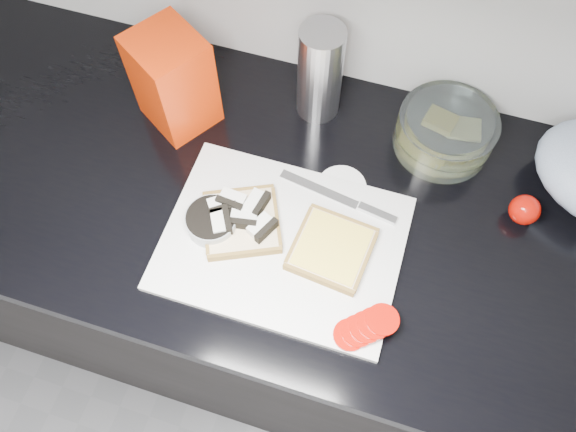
% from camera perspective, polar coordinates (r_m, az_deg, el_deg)
% --- Properties ---
extents(base_cabinet, '(3.50, 0.60, 0.86)m').
position_cam_1_polar(base_cabinet, '(1.42, 6.38, -9.02)').
color(base_cabinet, black).
rests_on(base_cabinet, ground).
extents(countertop, '(3.50, 0.64, 0.04)m').
position_cam_1_polar(countertop, '(1.01, 8.89, -0.88)').
color(countertop, black).
rests_on(countertop, base_cabinet).
extents(cutting_board, '(0.40, 0.30, 0.01)m').
position_cam_1_polar(cutting_board, '(0.96, -0.54, -2.74)').
color(cutting_board, white).
rests_on(cutting_board, countertop).
extents(bread_left, '(0.17, 0.17, 0.04)m').
position_cam_1_polar(bread_left, '(0.96, -4.79, -0.38)').
color(bread_left, beige).
rests_on(bread_left, cutting_board).
extents(bread_right, '(0.14, 0.14, 0.02)m').
position_cam_1_polar(bread_right, '(0.94, 4.46, -3.35)').
color(bread_right, beige).
rests_on(bread_right, cutting_board).
extents(tomato_slices, '(0.11, 0.10, 0.02)m').
position_cam_1_polar(tomato_slices, '(0.89, 7.93, -11.13)').
color(tomato_slices, '#B60D04').
rests_on(tomato_slices, cutting_board).
extents(knife, '(0.22, 0.05, 0.01)m').
position_cam_1_polar(knife, '(0.99, 6.53, 1.32)').
color(knife, '#AFAFB3').
rests_on(knife, cutting_board).
extents(seed_tub, '(0.09, 0.09, 0.05)m').
position_cam_1_polar(seed_tub, '(0.96, -7.72, -0.62)').
color(seed_tub, '#9DA2A2').
rests_on(seed_tub, countertop).
extents(tub_lid, '(0.09, 0.09, 0.01)m').
position_cam_1_polar(tub_lid, '(1.02, 5.48, 2.98)').
color(tub_lid, white).
rests_on(tub_lid, countertop).
extents(glass_bowl, '(0.18, 0.18, 0.07)m').
position_cam_1_polar(glass_bowl, '(1.07, 15.66, 8.24)').
color(glass_bowl, silver).
rests_on(glass_bowl, countertop).
extents(bread_bag, '(0.16, 0.16, 0.19)m').
position_cam_1_polar(bread_bag, '(1.05, -11.57, 13.29)').
color(bread_bag, red).
rests_on(bread_bag, countertop).
extents(steel_canister, '(0.08, 0.08, 0.20)m').
position_cam_1_polar(steel_canister, '(1.04, 3.27, 14.32)').
color(steel_canister, silver).
rests_on(steel_canister, countertop).
extents(whole_tomatoes, '(0.05, 0.05, 0.05)m').
position_cam_1_polar(whole_tomatoes, '(1.04, 22.91, 0.59)').
color(whole_tomatoes, '#B60D04').
rests_on(whole_tomatoes, countertop).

